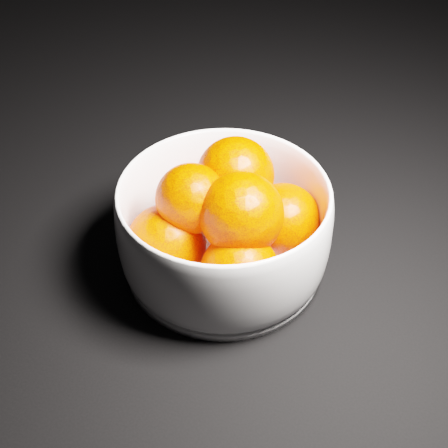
# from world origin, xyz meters

# --- Properties ---
(ground) EXTENTS (3.00, 3.00, 0.00)m
(ground) POSITION_xyz_m (0.00, 0.00, 0.00)
(ground) COLOR black
(ground) RESTS_ON ground
(bowl) EXTENTS (0.20, 0.20, 0.10)m
(bowl) POSITION_xyz_m (0.23, 0.01, 0.05)
(bowl) COLOR white
(bowl) RESTS_ON ground
(orange_pile) EXTENTS (0.17, 0.16, 0.12)m
(orange_pile) POSITION_xyz_m (0.23, 0.01, 0.06)
(orange_pile) COLOR #F33100
(orange_pile) RESTS_ON bowl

